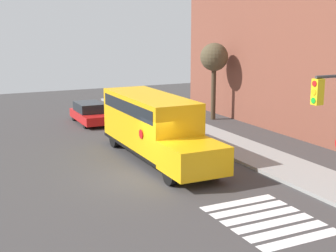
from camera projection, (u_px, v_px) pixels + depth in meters
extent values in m
plane|color=#3A3838|center=(144.00, 176.00, 21.05)|extent=(60.00, 60.00, 0.00)
cube|color=gray|center=(262.00, 157.00, 23.79)|extent=(44.00, 3.00, 0.15)
cube|color=white|center=(239.00, 203.00, 17.91)|extent=(0.50, 3.20, 0.01)
cube|color=white|center=(249.00, 209.00, 17.29)|extent=(0.50, 3.20, 0.01)
cube|color=white|center=(261.00, 216.00, 16.67)|extent=(0.50, 3.20, 0.01)
cube|color=white|center=(273.00, 223.00, 16.06)|extent=(0.50, 3.20, 0.01)
cube|color=white|center=(287.00, 231.00, 15.44)|extent=(0.50, 3.20, 0.01)
cube|color=white|center=(301.00, 240.00, 14.82)|extent=(0.50, 3.20, 0.01)
cube|color=#EAA80F|center=(149.00, 121.00, 24.13)|extent=(7.19, 2.50, 2.73)
cube|color=#EAA80F|center=(194.00, 158.00, 20.06)|extent=(2.40, 2.50, 1.25)
cube|color=black|center=(149.00, 145.00, 24.40)|extent=(7.19, 2.54, 0.16)
cube|color=black|center=(149.00, 106.00, 23.95)|extent=(6.62, 2.53, 0.64)
cylinder|color=red|center=(141.00, 134.00, 21.86)|extent=(0.44, 0.02, 0.44)
cylinder|color=black|center=(214.00, 167.00, 20.74)|extent=(1.00, 0.30, 1.00)
cylinder|color=black|center=(170.00, 174.00, 19.83)|extent=(1.00, 0.30, 1.00)
cylinder|color=black|center=(150.00, 134.00, 26.97)|extent=(1.00, 0.30, 1.00)
cylinder|color=black|center=(115.00, 138.00, 26.05)|extent=(1.00, 0.30, 1.00)
cube|color=red|center=(90.00, 116.00, 32.37)|extent=(4.39, 1.80, 0.57)
cube|color=#1E2328|center=(89.00, 107.00, 32.48)|extent=(2.46, 1.66, 0.63)
cylinder|color=black|center=(108.00, 122.00, 31.47)|extent=(0.64, 0.22, 0.64)
cylinder|color=black|center=(85.00, 124.00, 30.80)|extent=(0.64, 0.22, 0.64)
cylinder|color=black|center=(95.00, 114.00, 34.02)|extent=(0.64, 0.22, 0.64)
cylinder|color=black|center=(74.00, 116.00, 33.36)|extent=(0.64, 0.22, 0.64)
cube|color=yellow|center=(318.00, 92.00, 14.26)|extent=(0.28, 0.28, 0.80)
cylinder|color=red|center=(314.00, 84.00, 14.14)|extent=(0.18, 0.02, 0.18)
cylinder|color=#EAB214|center=(314.00, 92.00, 14.19)|extent=(0.18, 0.02, 0.18)
cylinder|color=green|center=(313.00, 101.00, 14.25)|extent=(0.18, 0.02, 0.18)
cylinder|color=#423323|center=(213.00, 93.00, 33.47)|extent=(0.33, 0.33, 3.89)
sphere|color=#4C422D|center=(214.00, 57.00, 32.94)|extent=(1.98, 1.98, 1.98)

